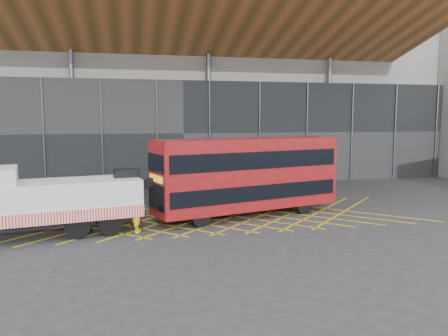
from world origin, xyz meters
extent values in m
plane|color=#262629|center=(0.00, 0.00, 0.00)|extent=(120.00, 120.00, 0.00)
cube|color=gold|center=(-4.80, 0.00, 0.01)|extent=(7.16, 7.16, 0.01)
cube|color=gold|center=(-4.80, 0.00, 0.01)|extent=(7.16, 7.16, 0.01)
cube|color=gold|center=(-3.20, 0.00, 0.01)|extent=(7.16, 7.16, 0.01)
cube|color=gold|center=(-3.20, 0.00, 0.01)|extent=(7.16, 7.16, 0.01)
cube|color=gold|center=(-1.60, 0.00, 0.01)|extent=(7.16, 7.16, 0.01)
cube|color=gold|center=(-1.60, 0.00, 0.01)|extent=(7.16, 7.16, 0.01)
cube|color=gold|center=(0.00, 0.00, 0.01)|extent=(7.16, 7.16, 0.01)
cube|color=gold|center=(0.00, 0.00, 0.01)|extent=(7.16, 7.16, 0.01)
cube|color=gold|center=(1.60, 0.00, 0.01)|extent=(7.16, 7.16, 0.01)
cube|color=gold|center=(1.60, 0.00, 0.01)|extent=(7.16, 7.16, 0.01)
cube|color=gold|center=(3.20, 0.00, 0.01)|extent=(7.16, 7.16, 0.01)
cube|color=gold|center=(3.20, 0.00, 0.01)|extent=(7.16, 7.16, 0.01)
cube|color=gold|center=(4.80, 0.00, 0.01)|extent=(7.16, 7.16, 0.01)
cube|color=gold|center=(4.80, 0.00, 0.01)|extent=(7.16, 7.16, 0.01)
cube|color=gold|center=(6.40, 0.00, 0.01)|extent=(7.16, 7.16, 0.01)
cube|color=gold|center=(6.40, 0.00, 0.01)|extent=(7.16, 7.16, 0.01)
cube|color=gold|center=(8.00, 0.00, 0.01)|extent=(7.16, 7.16, 0.01)
cube|color=gold|center=(8.00, 0.00, 0.01)|extent=(7.16, 7.16, 0.01)
cube|color=gold|center=(9.60, 0.00, 0.01)|extent=(7.16, 7.16, 0.01)
cube|color=gold|center=(9.60, 0.00, 0.01)|extent=(7.16, 7.16, 0.01)
cube|color=gray|center=(2.00, 19.00, 9.00)|extent=(55.00, 14.00, 18.00)
cube|color=black|center=(2.00, 11.70, 4.00)|extent=(55.00, 0.80, 8.00)
cube|color=brown|center=(0.00, 8.00, 11.50)|extent=(40.00, 11.93, 4.07)
cylinder|color=#595B60|center=(-6.00, 11.50, 5.00)|extent=(0.36, 0.36, 10.00)
cylinder|color=#595B60|center=(4.00, 11.50, 5.00)|extent=(0.36, 0.36, 10.00)
cylinder|color=#595B60|center=(14.00, 11.50, 5.00)|extent=(0.36, 0.36, 10.00)
cube|color=black|center=(-6.09, -2.03, 0.69)|extent=(9.34, 2.75, 0.34)
cube|color=white|center=(-4.75, -1.76, 1.62)|extent=(6.44, 3.57, 1.57)
cube|color=red|center=(-4.51, -2.99, 1.03)|extent=(5.98, 1.22, 0.54)
cube|color=white|center=(-7.25, -2.25, 2.75)|extent=(1.41, 2.50, 0.69)
cube|color=black|center=(-2.24, -1.27, 2.55)|extent=(1.25, 0.71, 0.49)
cube|color=black|center=(-1.28, -1.08, 2.06)|extent=(2.17, 0.75, 1.06)
cylinder|color=black|center=(-3.01, -2.47, 0.54)|extent=(1.13, 0.54, 1.08)
cylinder|color=black|center=(-3.40, -0.45, 0.54)|extent=(1.13, 0.54, 1.08)
cube|color=maroon|center=(3.93, -0.07, 2.24)|extent=(10.28, 4.98, 3.54)
cube|color=black|center=(3.93, -0.07, 1.41)|extent=(9.91, 4.93, 0.77)
cube|color=black|center=(3.93, -0.07, 3.05)|extent=(9.91, 4.93, 0.87)
cube|color=black|center=(-0.92, -1.45, 1.46)|extent=(0.62, 1.98, 1.18)
cube|color=black|center=(-0.92, -1.45, 3.05)|extent=(0.62, 1.98, 0.87)
cube|color=yellow|center=(-0.92, -1.45, 2.32)|extent=(0.50, 1.58, 0.32)
cube|color=maroon|center=(3.93, -0.07, 4.04)|extent=(10.04, 4.75, 0.11)
cylinder|color=black|center=(1.13, -1.91, 0.47)|extent=(0.99, 0.52, 0.95)
cylinder|color=black|center=(0.58, 0.03, 0.47)|extent=(0.99, 0.52, 0.95)
cylinder|color=black|center=(7.01, -0.24, 0.47)|extent=(0.99, 0.52, 0.95)
cylinder|color=black|center=(6.45, 1.70, 0.47)|extent=(0.99, 0.52, 0.95)
imported|color=yellow|center=(-1.82, -2.20, 0.89)|extent=(0.54, 0.72, 1.78)
camera|label=1|loc=(-2.15, -21.88, 5.12)|focal=35.00mm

